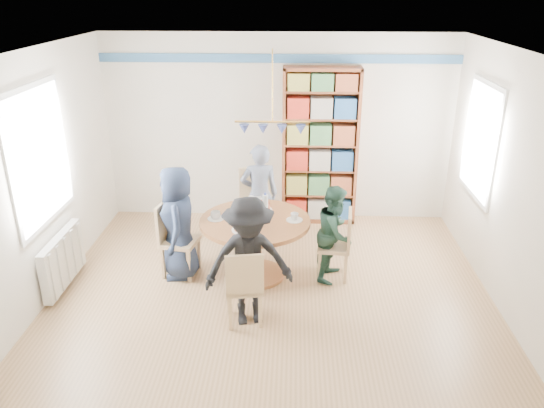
# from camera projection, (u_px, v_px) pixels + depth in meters

# --- Properties ---
(ground) EXTENTS (5.00, 5.00, 0.00)m
(ground) POSITION_uv_depth(u_px,v_px,m) (270.00, 305.00, 5.88)
(ground) COLOR tan
(room_shell) EXTENTS (5.00, 5.00, 5.00)m
(room_shell) POSITION_uv_depth(u_px,v_px,m) (251.00, 140.00, 6.06)
(room_shell) COLOR white
(room_shell) RESTS_ON ground
(radiator) EXTENTS (0.12, 1.00, 0.60)m
(radiator) POSITION_uv_depth(u_px,v_px,m) (63.00, 260.00, 6.12)
(radiator) COLOR silver
(radiator) RESTS_ON ground
(dining_table) EXTENTS (1.30, 1.30, 0.75)m
(dining_table) POSITION_uv_depth(u_px,v_px,m) (255.00, 235.00, 6.26)
(dining_table) COLOR brown
(dining_table) RESTS_ON ground
(chair_left) EXTENTS (0.48, 0.48, 0.93)m
(chair_left) POSITION_uv_depth(u_px,v_px,m) (174.00, 235.00, 6.35)
(chair_left) COLOR tan
(chair_left) RESTS_ON ground
(chair_right) EXTENTS (0.42, 0.42, 0.85)m
(chair_right) POSITION_uv_depth(u_px,v_px,m) (340.00, 242.00, 6.28)
(chair_right) COLOR tan
(chair_right) RESTS_ON ground
(chair_far) EXTENTS (0.57, 0.57, 1.01)m
(chair_far) POSITION_uv_depth(u_px,v_px,m) (258.00, 201.00, 7.23)
(chair_far) COLOR tan
(chair_far) RESTS_ON ground
(chair_near) EXTENTS (0.44, 0.44, 0.86)m
(chair_near) POSITION_uv_depth(u_px,v_px,m) (244.00, 284.00, 5.38)
(chair_near) COLOR tan
(chair_near) RESTS_ON ground
(person_left) EXTENTS (0.54, 0.74, 1.38)m
(person_left) POSITION_uv_depth(u_px,v_px,m) (178.00, 223.00, 6.24)
(person_left) COLOR #1A243A
(person_left) RESTS_ON ground
(person_right) EXTENTS (0.60, 0.68, 1.17)m
(person_right) POSITION_uv_depth(u_px,v_px,m) (335.00, 233.00, 6.24)
(person_right) COLOR #1B372B
(person_right) RESTS_ON ground
(person_far) EXTENTS (0.56, 0.42, 1.40)m
(person_far) POSITION_uv_depth(u_px,v_px,m) (259.00, 195.00, 7.05)
(person_far) COLOR gray
(person_far) RESTS_ON ground
(person_near) EXTENTS (1.00, 0.71, 1.40)m
(person_near) POSITION_uv_depth(u_px,v_px,m) (249.00, 262.00, 5.35)
(person_near) COLOR black
(person_near) RESTS_ON ground
(bookshelf) EXTENTS (1.08, 0.32, 2.26)m
(bookshelf) POSITION_uv_depth(u_px,v_px,m) (320.00, 149.00, 7.59)
(bookshelf) COLOR brown
(bookshelf) RESTS_ON ground
(tableware) EXTENTS (1.11, 1.11, 0.29)m
(tableware) POSITION_uv_depth(u_px,v_px,m) (253.00, 214.00, 6.19)
(tableware) COLOR white
(tableware) RESTS_ON dining_table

